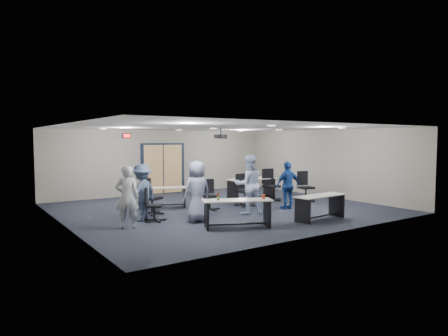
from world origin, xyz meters
TOP-DOWN VIEW (x-y plane):
  - floor at (0.00, 0.00)m, footprint 10.00×10.00m
  - back_wall at (0.00, 4.50)m, footprint 10.00×0.04m
  - front_wall at (0.00, -4.50)m, footprint 10.00×0.04m
  - left_wall at (-5.00, 0.00)m, footprint 0.04×9.00m
  - right_wall at (5.00, 0.00)m, footprint 0.04×9.00m
  - ceiling at (0.00, 0.00)m, footprint 10.00×9.00m
  - double_door at (0.00, 4.46)m, footprint 2.00×0.07m
  - exit_sign at (-1.60, 4.44)m, footprint 0.32×0.07m
  - ceiling_projector at (0.30, 0.50)m, footprint 0.35×0.32m
  - ceiling_can_lights at (0.00, 0.25)m, footprint 6.24×5.74m
  - table_front_left at (-1.33, -2.72)m, footprint 1.90×1.28m
  - table_front_right at (1.27, -3.19)m, footprint 1.78×0.71m
  - table_back_left at (-1.59, 1.23)m, footprint 1.78×1.18m
  - table_back_right at (1.93, 0.83)m, footprint 2.08×0.79m
  - chair_back_a at (-2.39, 0.26)m, footprint 0.93×0.93m
  - chair_back_b at (-0.49, -0.04)m, footprint 0.77×0.77m
  - chair_back_c at (0.94, -0.08)m, footprint 0.76×0.76m
  - chair_back_d at (2.47, 0.32)m, footprint 0.84×0.84m
  - chair_loose_left at (-2.78, -0.76)m, footprint 0.84×0.84m
  - chair_loose_right at (3.44, -0.51)m, footprint 0.82×0.82m
  - person_gray at (-3.73, -1.22)m, footprint 0.71×0.61m
  - person_plaid at (-1.81, -1.48)m, footprint 0.84×0.55m
  - person_lightblue at (0.11, -1.34)m, footprint 1.06×0.94m
  - person_navy at (1.72, -1.37)m, footprint 0.96×0.46m
  - person_back at (-3.02, -0.48)m, footprint 1.20×1.02m

SIDE VIEW (x-z plane):
  - floor at x=0.00m, z-range 0.00..0.00m
  - table_back_left at x=-1.59m, z-range 0.13..0.81m
  - table_front_right at x=1.27m, z-range 0.13..0.83m
  - chair_loose_left at x=-2.78m, z-range 0.00..0.97m
  - chair_back_b at x=-0.49m, z-range 0.00..0.99m
  - table_front_left at x=-1.33m, z-range 0.01..1.01m
  - chair_back_a at x=-2.39m, z-range 0.00..1.09m
  - chair_back_c at x=0.94m, z-range 0.00..1.11m
  - chair_loose_right at x=3.44m, z-range 0.00..1.12m
  - table_back_right at x=1.93m, z-range 0.15..0.98m
  - chair_back_d at x=2.47m, z-range 0.00..1.20m
  - person_navy at x=1.72m, z-range 0.00..1.58m
  - person_back at x=-3.02m, z-range 0.00..1.61m
  - person_gray at x=-3.73m, z-range 0.00..1.64m
  - person_plaid at x=-1.81m, z-range 0.00..1.71m
  - person_lightblue at x=0.11m, z-range 0.00..1.83m
  - double_door at x=0.00m, z-range -0.05..2.15m
  - back_wall at x=0.00m, z-range 0.00..2.70m
  - front_wall at x=0.00m, z-range 0.00..2.70m
  - left_wall at x=-5.00m, z-range 0.00..2.70m
  - right_wall at x=5.00m, z-range 0.00..2.70m
  - ceiling_projector at x=0.30m, z-range 2.22..2.59m
  - exit_sign at x=-1.60m, z-range 2.36..2.54m
  - ceiling_can_lights at x=0.00m, z-range 2.66..2.68m
  - ceiling at x=0.00m, z-range 2.68..2.72m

